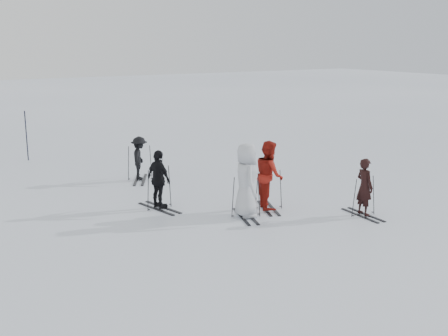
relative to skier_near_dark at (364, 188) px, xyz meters
name	(u,v)px	position (x,y,z in m)	size (l,w,h in m)	color
ground	(242,208)	(-2.49, 2.31, -0.79)	(120.00, 120.00, 0.00)	silver
skier_near_dark	(364,188)	(0.00, 0.00, 0.00)	(0.58, 0.38, 1.58)	black
skier_red	(269,176)	(-1.85, 1.90, 0.18)	(0.95, 0.74, 1.95)	maroon
skier_grey	(246,181)	(-2.83, 1.60, 0.22)	(0.99, 0.64, 2.02)	#B6BAC1
skier_uphill_left	(159,180)	(-4.52, 3.54, 0.05)	(0.98, 0.41, 1.68)	black
skier_uphill_far	(140,159)	(-3.66, 6.96, -0.04)	(0.97, 0.56, 1.50)	black
skis_near_dark	(364,196)	(0.00, 0.00, -0.23)	(0.82, 1.54, 1.12)	black
skis_red	(269,189)	(-1.85, 1.90, -0.21)	(0.84, 1.58, 1.15)	black
skis_grey	(246,196)	(-2.83, 1.60, -0.20)	(0.87, 1.64, 1.19)	black
skis_uphill_left	(159,188)	(-4.52, 3.54, -0.17)	(0.90, 1.70, 1.24)	black
skis_uphill_far	(140,162)	(-3.66, 6.96, -0.17)	(0.91, 1.71, 1.25)	black
piste_marker	(26,136)	(-6.20, 12.41, 0.21)	(0.04, 0.04, 2.00)	black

